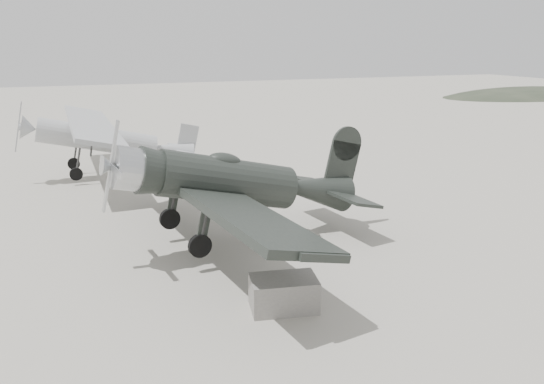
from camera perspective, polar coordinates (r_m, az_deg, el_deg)
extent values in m
plane|color=gray|center=(17.46, 7.62, -7.75)|extent=(160.00, 160.00, 0.00)
ellipsoid|color=#293124|center=(79.42, 26.03, 9.28)|extent=(32.00, 16.00, 5.20)
cylinder|color=black|center=(18.10, -4.89, 1.07)|extent=(4.98, 2.15, 1.53)
cone|color=black|center=(19.77, 4.74, 2.51)|extent=(3.01, 1.78, 1.42)
cylinder|color=#B4B6B9|center=(17.08, -15.18, -0.34)|extent=(1.15, 1.48, 1.36)
cone|color=#B4B6B9|center=(16.96, -17.33, -0.64)|extent=(0.46, 0.66, 0.61)
cube|color=#B4B6B9|center=(16.97, -17.08, -0.60)|extent=(0.09, 0.20, 2.85)
ellipsoid|color=black|center=(17.85, -5.58, 3.09)|extent=(1.29, 0.89, 0.50)
cube|color=black|center=(17.92, -7.10, -0.42)|extent=(3.98, 13.34, 0.24)
cube|color=black|center=(20.24, 6.82, 2.92)|extent=(1.79, 4.72, 0.11)
cube|color=black|center=(20.15, 7.29, 5.55)|extent=(1.32, 0.28, 1.97)
cylinder|color=black|center=(16.97, -6.44, -6.73)|extent=(0.76, 0.27, 0.75)
cylinder|color=black|center=(19.56, -9.76, -3.75)|extent=(0.76, 0.27, 0.75)
cylinder|color=#333333|center=(16.70, -6.52, -4.41)|extent=(0.14, 0.14, 1.53)
cylinder|color=#333333|center=(19.33, -9.86, -1.70)|extent=(0.14, 0.14, 1.53)
cylinder|color=black|center=(20.52, 7.39, 1.57)|extent=(0.25, 0.12, 0.24)
cylinder|color=#A5A8AB|center=(29.27, -18.20, 5.47)|extent=(5.99, 1.38, 1.26)
cone|color=#A5A8AB|center=(29.82, -10.47, 6.17)|extent=(2.09, 1.19, 1.15)
cone|color=#A5A8AB|center=(29.23, -24.71, 4.79)|extent=(0.71, 1.21, 1.19)
cube|color=#A5A8AB|center=(29.26, -25.61, 4.69)|extent=(0.06, 0.16, 2.52)
cube|color=#A5A8AB|center=(29.14, -19.22, 6.75)|extent=(2.44, 12.66, 0.21)
cube|color=#A5A8AB|center=(29.94, -9.40, 6.37)|extent=(1.11, 3.92, 0.09)
cube|color=#A5A8AB|center=(29.85, -9.25, 7.80)|extent=(1.03, 0.11, 1.49)
cylinder|color=black|center=(28.34, -19.53, 1.41)|extent=(0.65, 0.17, 0.64)
cylinder|color=black|center=(30.80, -19.82, 2.48)|extent=(0.65, 0.17, 0.64)
cylinder|color=#333333|center=(28.19, -19.65, 2.69)|extent=(0.11, 0.11, 1.38)
cylinder|color=#333333|center=(30.66, -19.93, 3.67)|extent=(0.11, 0.11, 1.38)
cylinder|color=black|center=(30.05, -8.94, 5.65)|extent=(0.21, 0.08, 0.21)
cube|color=slate|center=(14.48, 1.26, -10.85)|extent=(1.95, 1.42, 0.89)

